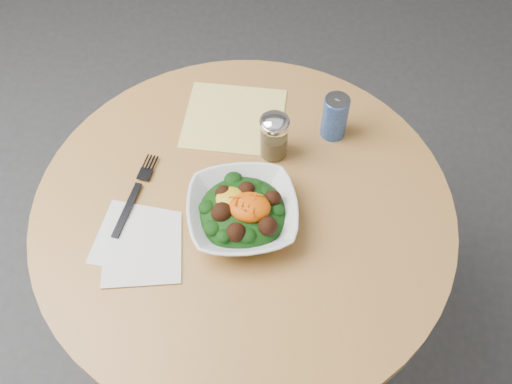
{
  "coord_description": "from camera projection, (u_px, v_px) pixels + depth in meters",
  "views": [
    {
      "loc": [
        0.07,
        -0.67,
        1.76
      ],
      "look_at": [
        0.03,
        -0.01,
        0.81
      ],
      "focal_mm": 40.0,
      "sensor_mm": 36.0,
      "label": 1
    }
  ],
  "objects": [
    {
      "name": "cloth_napkin",
      "position": [
        234.0,
        118.0,
        1.35
      ],
      "size": [
        0.24,
        0.22,
        0.0
      ],
      "primitive_type": "cube",
      "rotation": [
        0.0,
        0.0,
        -0.05
      ],
      "color": "yellow",
      "rests_on": "table"
    },
    {
      "name": "paper_napkins",
      "position": [
        139.0,
        244.0,
        1.16
      ],
      "size": [
        0.2,
        0.21,
        0.0
      ],
      "color": "silver",
      "rests_on": "table"
    },
    {
      "name": "ground",
      "position": [
        248.0,
        334.0,
        1.83
      ],
      "size": [
        6.0,
        6.0,
        0.0
      ],
      "primitive_type": "plane",
      "color": "#313133",
      "rests_on": "ground"
    },
    {
      "name": "beverage_can",
      "position": [
        335.0,
        116.0,
        1.28
      ],
      "size": [
        0.06,
        0.06,
        0.11
      ],
      "color": "#0D1F93",
      "rests_on": "table"
    },
    {
      "name": "table",
      "position": [
        245.0,
        250.0,
        1.37
      ],
      "size": [
        0.9,
        0.9,
        0.75
      ],
      "color": "black",
      "rests_on": "ground"
    },
    {
      "name": "salad_bowl",
      "position": [
        243.0,
        212.0,
        1.16
      ],
      "size": [
        0.26,
        0.26,
        0.08
      ],
      "color": "silver",
      "rests_on": "table"
    },
    {
      "name": "fork",
      "position": [
        136.0,
        192.0,
        1.22
      ],
      "size": [
        0.06,
        0.22,
        0.0
      ],
      "color": "black",
      "rests_on": "table"
    },
    {
      "name": "spice_shaker",
      "position": [
        274.0,
        136.0,
        1.25
      ],
      "size": [
        0.07,
        0.07,
        0.12
      ],
      "color": "silver",
      "rests_on": "table"
    }
  ]
}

